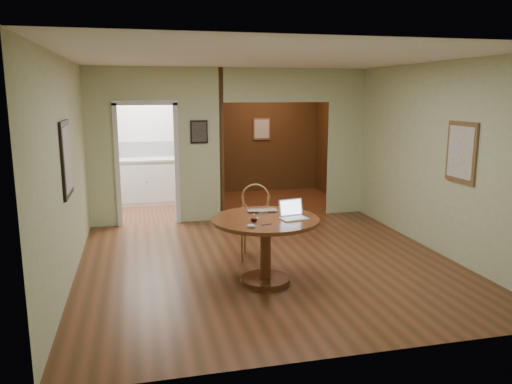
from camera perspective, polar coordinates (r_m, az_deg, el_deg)
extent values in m
plane|color=#4C2C15|center=(6.81, 1.45, -8.16)|extent=(5.00, 5.00, 0.00)
plane|color=white|center=(6.44, 1.57, 15.13)|extent=(5.00, 5.00, 0.00)
plane|color=beige|center=(4.16, 10.43, -1.64)|extent=(5.00, 0.00, 5.00)
plane|color=beige|center=(6.33, -20.94, 2.20)|extent=(0.00, 5.00, 5.00)
plane|color=beige|center=(7.53, 20.26, 3.58)|extent=(0.00, 5.00, 5.00)
cube|color=beige|center=(8.77, -17.30, 4.77)|extent=(0.50, 2.70, 0.04)
cube|color=beige|center=(8.82, -6.51, 5.24)|extent=(0.80, 2.70, 0.04)
cube|color=beige|center=(9.55, 10.18, 5.59)|extent=(0.70, 2.70, 0.04)
plane|color=silver|center=(10.75, -11.83, 6.15)|extent=(2.70, 0.00, 2.70)
plane|color=#3F2812|center=(11.59, 0.62, 6.74)|extent=(2.70, 0.00, 2.70)
cube|color=#3F2812|center=(10.10, -5.13, 6.03)|extent=(0.08, 2.50, 2.70)
cube|color=black|center=(6.31, -20.86, 3.55)|extent=(0.03, 0.70, 0.90)
cube|color=brown|center=(7.09, 22.43, 4.22)|extent=(0.03, 0.60, 0.80)
cube|color=black|center=(8.78, -6.53, 6.85)|extent=(0.30, 0.03, 0.40)
cube|color=white|center=(11.56, 0.64, 7.23)|extent=(0.40, 0.03, 0.50)
cube|color=white|center=(10.76, -11.77, 4.82)|extent=(2.00, 0.02, 0.32)
cylinder|color=brown|center=(6.18, 1.08, -9.98)|extent=(0.60, 0.60, 0.05)
cylinder|color=brown|center=(6.05, 1.09, -6.72)|extent=(0.13, 0.13, 0.70)
cylinder|color=brown|center=(5.95, 1.10, -3.19)|extent=(1.29, 1.29, 0.04)
cylinder|color=#9B6937|center=(6.89, -0.19, -3.88)|extent=(0.55, 0.55, 0.03)
cylinder|color=#9B6937|center=(6.83, -1.63, -6.07)|extent=(0.03, 0.03, 0.47)
cylinder|color=#9B6937|center=(6.79, 0.98, -6.15)|extent=(0.03, 0.03, 0.47)
cylinder|color=#9B6937|center=(7.12, -1.30, -5.33)|extent=(0.03, 0.03, 0.47)
cylinder|color=#9B6937|center=(7.09, 1.20, -5.40)|extent=(0.03, 0.03, 0.47)
cylinder|color=#9B6937|center=(7.01, -1.48, -1.96)|extent=(0.03, 0.03, 0.37)
cylinder|color=#9B6937|center=(6.98, 1.38, -2.03)|extent=(0.03, 0.03, 0.37)
torus|color=#9B6937|center=(6.97, -0.04, -0.65)|extent=(0.39, 0.16, 0.40)
cube|color=silver|center=(5.90, 4.35, -3.04)|extent=(0.34, 0.26, 0.01)
cube|color=silver|center=(5.88, 4.44, -3.02)|extent=(0.27, 0.16, 0.00)
cube|color=silver|center=(6.00, 4.00, -1.76)|extent=(0.31, 0.11, 0.20)
cube|color=#97A6C0|center=(5.99, 4.02, -1.77)|extent=(0.27, 0.09, 0.17)
imported|color=#BABBBF|center=(6.18, 0.75, -2.28)|extent=(0.39, 0.28, 0.03)
ellipsoid|color=silver|center=(5.51, -0.56, -3.91)|extent=(0.11, 0.08, 0.04)
cylinder|color=#0B0D51|center=(5.64, 1.24, -3.73)|extent=(0.13, 0.04, 0.01)
cube|color=white|center=(10.57, -11.58, 1.15)|extent=(2.00, 0.55, 0.90)
cube|color=#BABAB6|center=(10.50, -11.68, 3.67)|extent=(2.06, 0.60, 0.04)
sphere|color=#B20C0C|center=(10.27, -12.37, 1.11)|extent=(0.03, 0.03, 0.03)
sphere|color=#B20C0C|center=(10.33, -6.82, 1.35)|extent=(0.03, 0.03, 0.03)
ellipsoid|color=#C5B890|center=(10.52, -8.13, 4.62)|extent=(0.26, 0.22, 0.26)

